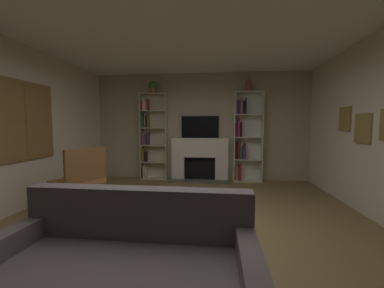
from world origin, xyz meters
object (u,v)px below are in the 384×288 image
(bookshelf_left, at_px, (151,136))
(vase_with_flowers, at_px, (249,86))
(fireplace, at_px, (200,158))
(coffee_table, at_px, (157,221))
(couch, at_px, (124,280))
(armchair, at_px, (80,178))
(potted_plant, at_px, (153,86))
(bookshelf_right, at_px, (244,137))
(tv, at_px, (200,127))

(bookshelf_left, distance_m, vase_with_flowers, 2.76)
(fireplace, bearing_deg, bookshelf_left, 178.81)
(coffee_table, bearing_deg, fireplace, 86.88)
(bookshelf_left, xyz_separation_m, vase_with_flowers, (2.47, -0.05, 1.24))
(vase_with_flowers, height_order, coffee_table, vase_with_flowers)
(bookshelf_left, distance_m, couch, 4.61)
(fireplace, distance_m, armchair, 2.93)
(potted_plant, bearing_deg, vase_with_flowers, 0.02)
(bookshelf_right, xyz_separation_m, vase_with_flowers, (0.09, -0.04, 1.26))
(tv, relative_size, bookshelf_right, 0.43)
(fireplace, distance_m, coffee_table, 3.52)
(vase_with_flowers, height_order, couch, vase_with_flowers)
(fireplace, bearing_deg, tv, 90.00)
(tv, height_order, vase_with_flowers, vase_with_flowers)
(bookshelf_left, relative_size, vase_with_flowers, 4.92)
(bookshelf_right, bearing_deg, fireplace, -179.30)
(tv, height_order, coffee_table, tv)
(fireplace, bearing_deg, couch, -92.50)
(bookshelf_right, bearing_deg, armchair, -141.55)
(vase_with_flowers, relative_size, couch, 0.24)
(bookshelf_left, xyz_separation_m, coffee_table, (1.08, -3.53, -0.75))
(potted_plant, xyz_separation_m, coffee_table, (1.00, -3.48, -2.03))
(vase_with_flowers, bearing_deg, potted_plant, -179.98)
(bookshelf_right, bearing_deg, coffee_table, -110.28)
(tv, bearing_deg, fireplace, -90.00)
(fireplace, xyz_separation_m, couch, (-0.19, -4.38, -0.28))
(bookshelf_right, distance_m, coffee_table, 3.82)
(coffee_table, bearing_deg, couch, -89.99)
(bookshelf_right, distance_m, couch, 4.65)
(coffee_table, bearing_deg, vase_with_flowers, 68.26)
(bookshelf_right, bearing_deg, tv, 176.02)
(potted_plant, distance_m, vase_with_flowers, 2.39)
(bookshelf_left, relative_size, coffee_table, 2.50)
(couch, relative_size, armchair, 1.81)
(bookshelf_right, xyz_separation_m, potted_plant, (-2.30, -0.04, 1.29))
(fireplace, xyz_separation_m, armchair, (-1.81, -2.30, -0.06))
(tv, distance_m, potted_plant, 1.58)
(fireplace, bearing_deg, potted_plant, -178.59)
(couch, height_order, coffee_table, couch)
(armchair, bearing_deg, bookshelf_right, 38.45)
(fireplace, relative_size, tv, 1.61)
(fireplace, bearing_deg, vase_with_flowers, -1.37)
(bookshelf_right, height_order, potted_plant, potted_plant)
(fireplace, bearing_deg, coffee_table, -93.12)
(armchair, bearing_deg, potted_plant, 74.87)
(bookshelf_right, relative_size, potted_plant, 7.13)
(vase_with_flowers, bearing_deg, bookshelf_right, 154.03)
(bookshelf_left, height_order, coffee_table, bookshelf_left)
(vase_with_flowers, height_order, armchair, vase_with_flowers)
(vase_with_flowers, bearing_deg, armchair, -142.87)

